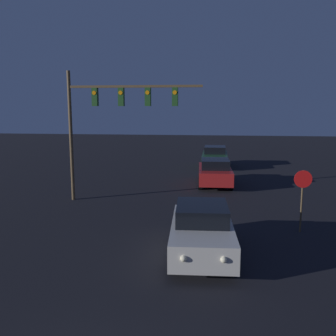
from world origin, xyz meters
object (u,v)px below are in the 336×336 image
at_px(car_near, 202,230).
at_px(stop_sign, 302,190).
at_px(car_far, 215,157).
at_px(traffic_signal_mast, 111,110).
at_px(car_mid, 215,172).

bearing_deg(car_near, stop_sign, -146.99).
relative_size(car_near, car_far, 1.01).
bearing_deg(traffic_signal_mast, car_near, -54.19).
distance_m(car_near, stop_sign, 4.73).
relative_size(car_near, car_mid, 1.00).
xyz_separation_m(car_near, traffic_signal_mast, (-4.80, 6.66, 3.85)).
relative_size(car_near, traffic_signal_mast, 0.67).
xyz_separation_m(car_near, stop_sign, (3.77, 2.73, 0.86)).
relative_size(traffic_signal_mast, stop_sign, 2.78).
bearing_deg(car_far, car_near, 89.34).
bearing_deg(car_far, car_mid, 90.71).
xyz_separation_m(traffic_signal_mast, stop_sign, (8.57, -3.93, -2.99)).
height_order(car_near, traffic_signal_mast, traffic_signal_mast).
bearing_deg(car_near, car_mid, -95.33).
xyz_separation_m(car_mid, car_far, (0.02, 7.30, 0.00)).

